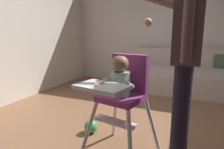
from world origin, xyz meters
name	(u,v)px	position (x,y,z in m)	size (l,w,h in m)	color
ground	(126,131)	(0.00, 0.00, -0.05)	(5.77, 6.48, 0.10)	brown
wall_far	(162,29)	(0.00, 2.47, 1.26)	(4.97, 0.06, 2.51)	silver
wall_left	(14,28)	(-2.11, 0.30, 1.26)	(0.06, 5.48, 2.51)	silver
couch	(182,75)	(0.51, 1.95, 0.33)	(2.10, 0.86, 0.86)	beige
high_chair	(122,87)	(0.14, -0.57, 0.68)	(0.71, 0.81, 0.98)	white
adult_standing	(184,55)	(0.64, -0.54, 0.99)	(0.53, 0.50, 1.74)	#282437
toy_ball	(91,126)	(-0.34, -0.30, 0.08)	(0.16, 0.16, 0.16)	green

